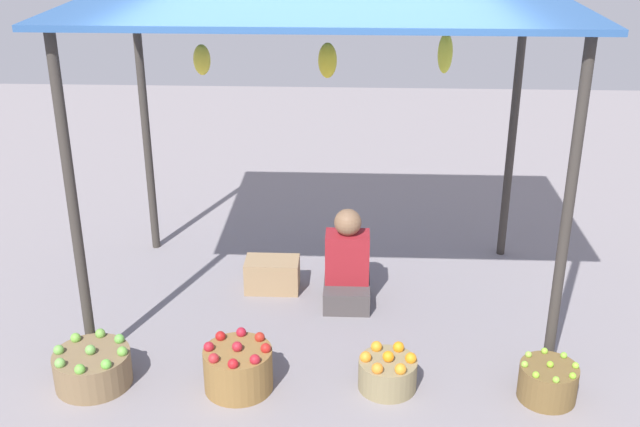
{
  "coord_description": "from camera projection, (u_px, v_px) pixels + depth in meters",
  "views": [
    {
      "loc": [
        0.22,
        -5.4,
        3.06
      ],
      "look_at": [
        0.0,
        -0.47,
        0.95
      ],
      "focal_mm": 43.49,
      "sensor_mm": 36.0,
      "label": 1
    }
  ],
  "objects": [
    {
      "name": "basket_red_apples",
      "position": [
        238.0,
        368.0,
        5.04
      ],
      "size": [
        0.45,
        0.45,
        0.35
      ],
      "color": "olive",
      "rests_on": "ground"
    },
    {
      "name": "vendor_person",
      "position": [
        347.0,
        268.0,
        6.04
      ],
      "size": [
        0.36,
        0.44,
        0.78
      ],
      "color": "#474040",
      "rests_on": "ground"
    },
    {
      "name": "wooden_crate_near_vendor",
      "position": [
        272.0,
        275.0,
        6.28
      ],
      "size": [
        0.43,
        0.27,
        0.26
      ],
      "primitive_type": "cube",
      "color": "#9E7E57",
      "rests_on": "ground"
    },
    {
      "name": "basket_oranges",
      "position": [
        388.0,
        372.0,
        5.06
      ],
      "size": [
        0.38,
        0.38,
        0.27
      ],
      "color": "#897B55",
      "rests_on": "ground"
    },
    {
      "name": "market_stall_structure",
      "position": [
        323.0,
        28.0,
        5.34
      ],
      "size": [
        3.42,
        2.13,
        2.32
      ],
      "color": "#38332D",
      "rests_on": "ground"
    },
    {
      "name": "basket_green_apples",
      "position": [
        93.0,
        368.0,
        5.1
      ],
      "size": [
        0.5,
        0.5,
        0.29
      ],
      "color": "olive",
      "rests_on": "ground"
    },
    {
      "name": "ground_plane",
      "position": [
        323.0,
        300.0,
        6.17
      ],
      "size": [
        14.0,
        14.0,
        0.0
      ],
      "primitive_type": "plane",
      "color": "gray"
    },
    {
      "name": "basket_limes",
      "position": [
        548.0,
        382.0,
        4.95
      ],
      "size": [
        0.37,
        0.37,
        0.28
      ],
      "color": "brown",
      "rests_on": "ground"
    }
  ]
}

